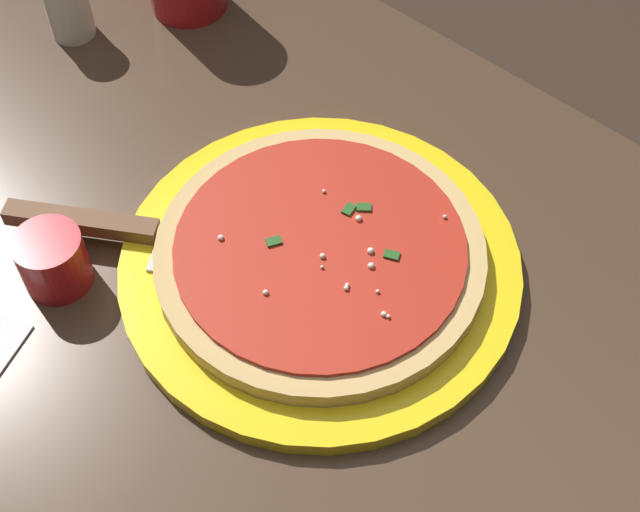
% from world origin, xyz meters
% --- Properties ---
extents(restaurant_table, '(1.06, 0.70, 0.75)m').
position_xyz_m(restaurant_table, '(0.00, 0.00, 0.60)').
color(restaurant_table, black).
rests_on(restaurant_table, ground_plane).
extents(serving_plate, '(0.32, 0.32, 0.01)m').
position_xyz_m(serving_plate, '(0.01, 0.05, 0.76)').
color(serving_plate, yellow).
rests_on(serving_plate, restaurant_table).
extents(pizza, '(0.26, 0.26, 0.02)m').
position_xyz_m(pizza, '(0.01, 0.05, 0.77)').
color(pizza, '#DBB26B').
rests_on(pizza, serving_plate).
extents(pizza_server, '(0.21, 0.16, 0.01)m').
position_xyz_m(pizza_server, '(-0.13, -0.04, 0.77)').
color(pizza_server, silver).
rests_on(pizza_server, serving_plate).
extents(cup_small_sauce, '(0.05, 0.05, 0.05)m').
position_xyz_m(cup_small_sauce, '(-0.14, -0.10, 0.78)').
color(cup_small_sauce, '#B2191E').
rests_on(cup_small_sauce, restaurant_table).
extents(parmesan_shaker, '(0.05, 0.05, 0.07)m').
position_xyz_m(parmesan_shaker, '(-0.38, 0.10, 0.79)').
color(parmesan_shaker, silver).
rests_on(parmesan_shaker, restaurant_table).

